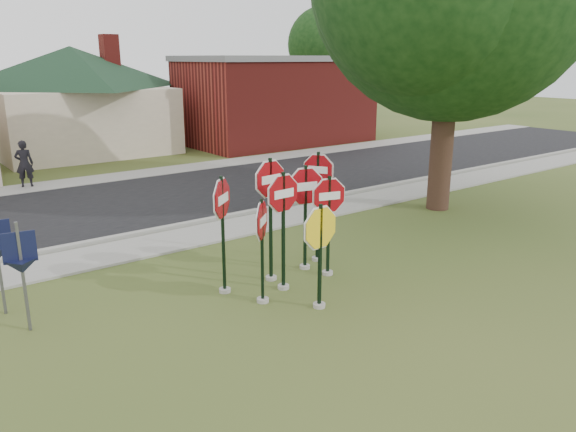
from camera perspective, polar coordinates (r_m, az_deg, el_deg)
ground at (r=11.11m, az=4.80°, el=-9.04°), size 120.00×120.00×0.00m
sidewalk_near at (r=15.35m, az=-9.01°, el=-1.95°), size 60.00×1.60×0.06m
road at (r=19.30m, az=-15.38°, el=1.33°), size 60.00×7.00×0.04m
sidewalk_far at (r=23.26m, az=-19.40°, el=3.43°), size 60.00×1.60×0.06m
curb at (r=16.19m, az=-10.70°, el=-0.94°), size 60.00×0.20×0.14m
stop_sign_center at (r=11.30m, az=-0.49°, el=0.17°), size 1.09×0.24×2.59m
stop_sign_yellow at (r=10.54m, az=3.29°, el=-2.78°), size 1.15×0.24×2.18m
stop_sign_left at (r=10.75m, az=-2.66°, el=-2.25°), size 0.80×0.72×2.21m
stop_sign_right at (r=12.14m, az=4.16°, el=0.35°), size 1.04×0.30×2.34m
stop_sign_back_right at (r=12.45m, az=1.77°, el=1.43°), size 1.16×0.27×2.52m
stop_sign_back_left at (r=11.74m, az=-1.80°, el=1.50°), size 1.10×0.24×2.79m
stop_sign_far_right at (r=12.95m, az=3.06°, el=2.44°), size 0.53×0.86×2.70m
stop_sign_far_left at (r=11.20m, az=-6.67°, el=-0.17°), size 0.90×0.73×2.56m
building_house at (r=30.76m, az=-21.04°, el=12.91°), size 11.60×11.60×6.20m
building_brick at (r=32.13m, az=-1.24°, el=11.79°), size 10.20×6.20×4.75m
bg_tree_right at (r=44.15m, az=3.75°, el=16.98°), size 5.60×5.60×8.40m
pedestrian at (r=22.76m, az=-25.22°, el=4.84°), size 0.72×0.58×1.71m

